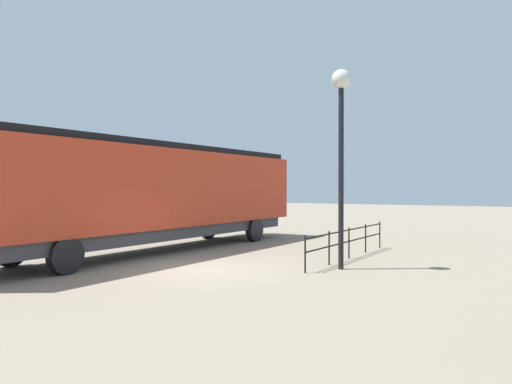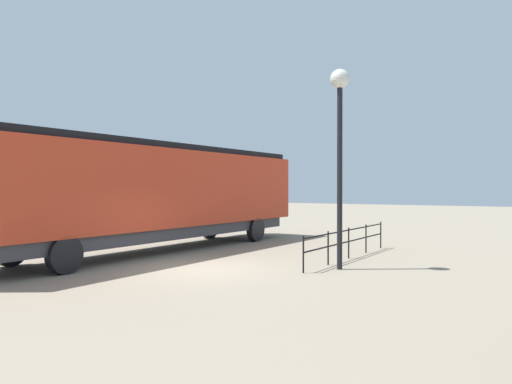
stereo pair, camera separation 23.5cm
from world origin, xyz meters
name	(u,v)px [view 1 (the left image)]	position (x,y,z in m)	size (l,w,h in m)	color
ground_plane	(204,270)	(0.00, 0.00, 0.00)	(120.00, 120.00, 0.00)	gray
locomotive	(165,191)	(-4.13, 2.93, 2.31)	(2.94, 16.05, 4.12)	red
lamp_post	(341,121)	(3.50, 2.20, 4.47)	(0.58, 0.58, 6.02)	black
platform_fence	(349,238)	(2.87, 4.54, 0.70)	(0.05, 7.08, 1.07)	black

